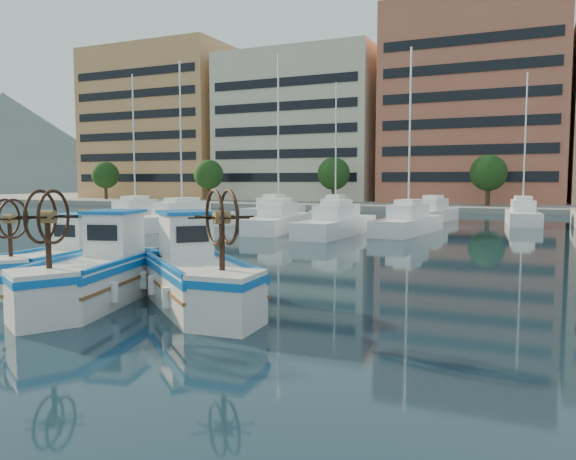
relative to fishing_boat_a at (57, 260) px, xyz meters
name	(u,v)px	position (x,y,z in m)	size (l,w,h in m)	color
ground	(159,305)	(4.87, -1.20, -0.77)	(300.00, 300.00, 0.00)	#172E3D
waterfront	(543,118)	(14.10, 63.85, 10.32)	(180.00, 40.00, 25.60)	gray
hill_west	(7,192)	(-135.13, 108.80, -0.77)	(180.00, 180.00, 60.00)	slate
yacht_marina	(352,219)	(1.49, 26.33, -0.25)	(41.63, 23.50, 11.50)	white
fishing_boat_a	(57,260)	(0.00, 0.00, 0.00)	(2.35, 4.61, 2.81)	silver
fishing_boat_b	(95,271)	(3.06, -1.59, 0.08)	(3.18, 5.15, 3.12)	silver
fishing_boat_c	(197,274)	(5.86, -0.85, 0.09)	(4.93, 4.70, 3.13)	silver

